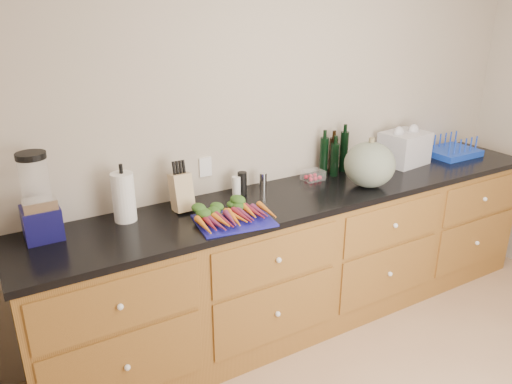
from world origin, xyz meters
TOP-DOWN VIEW (x-y plane):
  - wall_back at (0.00, 1.62)m, footprint 4.10×0.05m
  - cabinets at (0.00, 1.30)m, footprint 3.60×0.64m
  - countertop at (0.00, 1.30)m, footprint 3.64×0.62m
  - cutting_board at (-0.65, 1.14)m, footprint 0.45×0.37m
  - carrots at (-0.65, 1.17)m, footprint 0.41×0.28m
  - squash at (0.38, 1.19)m, footprint 0.33×0.33m
  - blender_appliance at (-1.58, 1.46)m, footprint 0.18×0.18m
  - paper_towel at (-1.15, 1.46)m, footprint 0.12×0.12m
  - knife_block at (-0.83, 1.44)m, footprint 0.11×0.11m
  - grinder_salt at (-0.45, 1.48)m, footprint 0.05×0.05m
  - grinder_pepper at (-0.40, 1.48)m, footprint 0.06×0.06m
  - canister_chrome at (-0.25, 1.48)m, footprint 0.05×0.05m
  - tomato_box at (0.14, 1.47)m, footprint 0.14×0.11m
  - bottles at (0.35, 1.51)m, footprint 0.24×0.12m
  - grocery_bag at (0.93, 1.42)m, footprint 0.36×0.30m
  - dish_rack at (1.42, 1.38)m, footprint 0.38×0.31m

SIDE VIEW (x-z plane):
  - cabinets at x=0.00m, z-range 0.00..0.90m
  - countertop at x=0.00m, z-range 0.90..0.94m
  - cutting_board at x=-0.65m, z-range 0.94..0.95m
  - tomato_box at x=0.14m, z-range 0.94..1.00m
  - carrots at x=-0.65m, z-range 0.95..1.00m
  - dish_rack at x=1.42m, z-range 0.90..1.06m
  - canister_chrome at x=-0.25m, z-range 0.94..1.05m
  - grinder_salt at x=-0.45m, z-range 0.94..1.06m
  - grinder_pepper at x=-0.40m, z-range 0.94..1.08m
  - knife_block at x=-0.83m, z-range 0.94..1.16m
  - grocery_bag at x=0.93m, z-range 0.94..1.18m
  - bottles at x=0.35m, z-range 0.93..1.21m
  - paper_towel at x=-1.15m, z-range 0.94..1.22m
  - squash at x=0.38m, z-range 0.94..1.24m
  - blender_appliance at x=-1.58m, z-range 0.91..1.37m
  - wall_back at x=0.00m, z-range 0.00..2.60m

